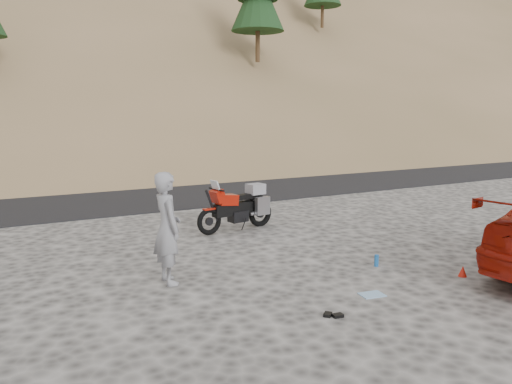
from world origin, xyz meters
The scene contains 10 objects.
ground centered at (0.00, 0.00, 0.00)m, with size 140.00×140.00×0.00m, color #3D3B39.
road centered at (0.00, 9.00, 0.00)m, with size 120.00×7.00×0.05m, color black.
hillside centered at (-0.05, 40.88, 11.08)m, with size 120.00×73.00×46.72m.
motorcycle centered at (0.80, 2.78, 0.51)m, with size 1.99×0.76×1.19m.
man centered at (-1.75, 0.16, 0.00)m, with size 0.63×0.41×1.72m, color gray.
gear_bottle centered at (1.63, -0.76, 0.10)m, with size 0.07×0.07×0.20m, color #1C5EA9.
gear_funnel centered at (2.47, -1.83, 0.09)m, with size 0.14×0.14×0.18m, color red.
gear_glove_a centered at (-0.28, -2.15, 0.02)m, with size 0.14×0.10×0.04m, color black.
gear_glove_b centered at (-0.37, -2.06, 0.02)m, with size 0.13×0.09×0.04m, color black.
gear_blue_cloth centered at (0.64, -1.76, 0.01)m, with size 0.34×0.25×0.01m, color #85ADCE.
Camera 1 is at (-4.11, -6.96, 2.60)m, focal length 35.00 mm.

